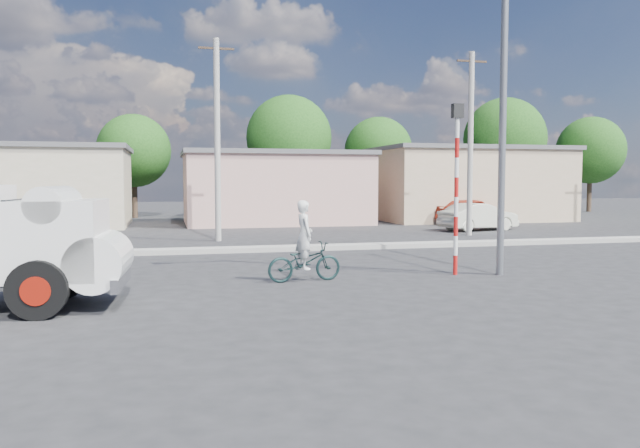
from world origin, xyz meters
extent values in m
plane|color=#252527|center=(0.00, 0.00, 0.00)|extent=(120.00, 120.00, 0.00)
cube|color=#99968E|center=(0.00, 8.00, 0.08)|extent=(40.00, 0.80, 0.16)
cylinder|color=black|center=(-6.20, -1.50, 0.52)|extent=(1.06, 0.36, 1.04)
cylinder|color=#A3180B|center=(-6.20, -1.50, 0.52)|extent=(0.53, 0.37, 0.51)
cylinder|color=black|center=(-6.08, 0.48, 0.52)|extent=(1.06, 0.36, 1.04)
cylinder|color=#A3180B|center=(-6.08, 0.48, 0.52)|extent=(0.53, 0.37, 0.51)
cube|color=white|center=(-6.05, -0.52, 1.32)|extent=(1.82, 2.04, 1.47)
cylinder|color=white|center=(-5.24, -0.57, 0.90)|extent=(1.15, 2.00, 1.04)
cylinder|color=white|center=(-6.05, -0.52, 1.99)|extent=(0.78, 1.98, 0.66)
cube|color=silver|center=(-4.87, -0.59, 0.52)|extent=(0.25, 2.04, 0.26)
cube|color=black|center=(-6.71, -0.48, 1.75)|extent=(0.17, 1.61, 0.66)
imported|color=#142928|center=(-0.81, 1.38, 0.48)|extent=(1.86, 0.81, 0.95)
imported|color=white|center=(-0.81, 1.38, 0.83)|extent=(0.45, 0.64, 1.65)
imported|color=beige|center=(10.69, 14.33, 0.66)|extent=(4.24, 2.34, 1.33)
imported|color=#AB2F1C|center=(12.44, 18.38, 0.73)|extent=(4.63, 3.03, 1.47)
cylinder|color=red|center=(3.20, 1.50, 0.25)|extent=(0.11, 0.11, 0.50)
cylinder|color=white|center=(3.20, 1.50, 0.75)|extent=(0.11, 0.11, 0.50)
cylinder|color=red|center=(3.20, 1.50, 1.25)|extent=(0.11, 0.11, 0.50)
cylinder|color=white|center=(3.20, 1.50, 1.75)|extent=(0.11, 0.11, 0.50)
cylinder|color=red|center=(3.20, 1.50, 2.25)|extent=(0.11, 0.11, 0.50)
cylinder|color=white|center=(3.20, 1.50, 2.75)|extent=(0.11, 0.11, 0.50)
cylinder|color=red|center=(3.20, 1.50, 3.25)|extent=(0.11, 0.11, 0.50)
cylinder|color=white|center=(3.20, 1.50, 3.75)|extent=(0.11, 0.11, 0.50)
cube|color=black|center=(3.20, 1.50, 4.18)|extent=(0.28, 0.18, 0.36)
cylinder|color=slate|center=(4.30, 1.20, 4.50)|extent=(0.18, 0.18, 9.00)
cube|color=#C3B893|center=(-12.00, 22.00, 2.00)|extent=(12.00, 7.00, 4.00)
cube|color=#59595B|center=(-12.00, 22.00, 4.12)|extent=(12.30, 7.30, 0.24)
cube|color=#D3A191|center=(2.00, 22.00, 1.90)|extent=(10.00, 7.00, 3.80)
cube|color=#59595B|center=(2.00, 22.00, 3.92)|extent=(10.30, 7.30, 0.24)
cube|color=tan|center=(14.00, 22.00, 2.10)|extent=(11.00, 7.00, 4.20)
cube|color=#59595B|center=(14.00, 22.00, 4.32)|extent=(11.30, 7.30, 0.24)
cylinder|color=#38281E|center=(-6.00, 29.00, 1.74)|extent=(0.36, 0.36, 3.47)
sphere|color=#306E21|center=(-6.00, 29.00, 4.34)|extent=(4.71, 4.71, 4.71)
cylinder|color=#38281E|center=(4.00, 28.00, 2.10)|extent=(0.36, 0.36, 4.20)
sphere|color=#306E21|center=(4.00, 28.00, 5.25)|extent=(5.70, 5.70, 5.70)
cylinder|color=#38281E|center=(11.00, 30.00, 1.82)|extent=(0.36, 0.36, 3.64)
sphere|color=#306E21|center=(11.00, 30.00, 4.55)|extent=(4.94, 4.94, 4.94)
cylinder|color=#38281E|center=(20.00, 28.00, 2.18)|extent=(0.36, 0.36, 4.37)
sphere|color=#306E21|center=(20.00, 28.00, 5.46)|extent=(5.93, 5.93, 5.93)
cylinder|color=#38281E|center=(28.00, 29.00, 1.90)|extent=(0.36, 0.36, 3.81)
sphere|color=#306E21|center=(28.00, 29.00, 4.76)|extent=(5.17, 5.17, 5.17)
cylinder|color=#99968E|center=(-2.00, 12.00, 4.00)|extent=(0.24, 0.24, 8.00)
cube|color=#38281E|center=(-2.00, 12.00, 7.60)|extent=(1.40, 0.08, 0.08)
cylinder|color=#99968E|center=(9.00, 12.00, 4.00)|extent=(0.24, 0.24, 8.00)
cube|color=#38281E|center=(9.00, 12.00, 7.60)|extent=(1.40, 0.08, 0.08)
camera|label=1|loc=(-3.99, -13.12, 2.42)|focal=35.00mm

